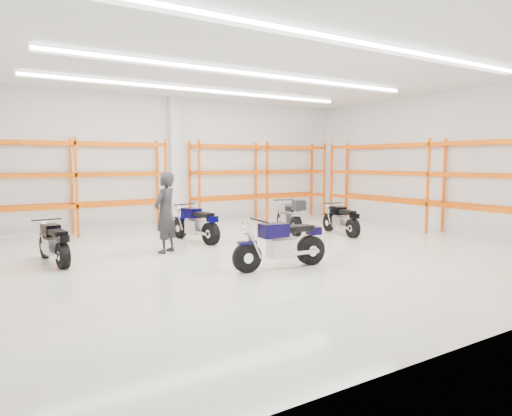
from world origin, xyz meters
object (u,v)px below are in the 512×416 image
motorcycle_main (284,245)px  motorcycle_back_d (342,220)px  motorcycle_back_c (290,217)px  structural_column (174,162)px  standing_man (165,213)px  motorcycle_back_a (54,244)px  motorcycle_back_b (196,225)px

motorcycle_main → motorcycle_back_d: size_ratio=1.14×
motorcycle_back_c → motorcycle_main: bearing=-127.9°
motorcycle_back_c → motorcycle_back_d: 1.61m
motorcycle_back_c → structural_column: 4.61m
standing_man → motorcycle_main: bearing=79.1°
motorcycle_back_c → structural_column: (-2.45, 3.50, 1.72)m
motorcycle_back_a → motorcycle_back_c: 7.06m
standing_man → motorcycle_back_a: bearing=-41.0°
standing_man → motorcycle_back_c: bearing=151.9°
motorcycle_back_c → motorcycle_back_a: bearing=-174.3°
motorcycle_main → motorcycle_back_c: 4.76m
motorcycle_back_a → motorcycle_back_b: 3.94m
motorcycle_back_a → standing_man: size_ratio=0.97×
motorcycle_main → motorcycle_back_d: bearing=33.1°
motorcycle_back_a → motorcycle_back_c: (7.02, 0.70, 0.09)m
motorcycle_back_b → motorcycle_back_d: bearing=-15.7°
motorcycle_back_c → motorcycle_back_d: (1.19, -1.08, -0.09)m
motorcycle_back_a → standing_man: (2.57, -0.11, 0.56)m
motorcycle_back_b → structural_column: structural_column is taller
motorcycle_back_c → structural_column: bearing=125.0°
motorcycle_main → motorcycle_back_d: (4.11, 2.68, -0.06)m
structural_column → motorcycle_back_b: bearing=-102.2°
motorcycle_main → motorcycle_back_a: 5.11m
standing_man → motorcycle_back_b: bearing=178.5°
motorcycle_main → motorcycle_back_d: 4.90m
motorcycle_back_a → standing_man: 2.63m
standing_man → structural_column: bearing=-153.4°
motorcycle_back_d → structural_column: size_ratio=0.43×
motorcycle_back_a → standing_man: bearing=-2.5°
motorcycle_back_b → motorcycle_back_d: motorcycle_back_b is taller
motorcycle_back_c → standing_man: bearing=-169.6°
motorcycle_back_b → standing_man: standing_man is taller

